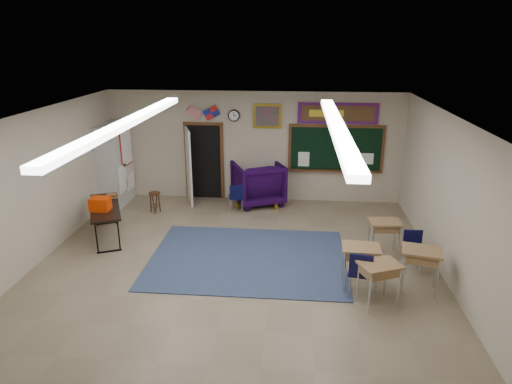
# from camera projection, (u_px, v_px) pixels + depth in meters

# --- Properties ---
(floor) EXTENTS (9.00, 9.00, 0.00)m
(floor) POSITION_uv_depth(u_px,v_px,m) (233.00, 277.00, 8.70)
(floor) COLOR #827259
(floor) RESTS_ON ground
(back_wall) EXTENTS (8.00, 0.04, 3.00)m
(back_wall) POSITION_uv_depth(u_px,v_px,m) (254.00, 147.00, 12.46)
(back_wall) COLOR #BBB097
(back_wall) RESTS_ON floor
(front_wall) EXTENTS (8.00, 0.04, 3.00)m
(front_wall) POSITION_uv_depth(u_px,v_px,m) (159.00, 382.00, 3.98)
(front_wall) COLOR #BBB097
(front_wall) RESTS_ON floor
(left_wall) EXTENTS (0.04, 9.00, 3.00)m
(left_wall) POSITION_uv_depth(u_px,v_px,m) (20.00, 197.00, 8.55)
(left_wall) COLOR #BBB097
(left_wall) RESTS_ON floor
(right_wall) EXTENTS (0.04, 9.00, 3.00)m
(right_wall) POSITION_uv_depth(u_px,v_px,m) (460.00, 211.00, 7.88)
(right_wall) COLOR #BBB097
(right_wall) RESTS_ON floor
(ceiling) EXTENTS (8.00, 9.00, 0.04)m
(ceiling) POSITION_uv_depth(u_px,v_px,m) (230.00, 121.00, 7.73)
(ceiling) COLOR silver
(ceiling) RESTS_ON back_wall
(area_rug) EXTENTS (4.00, 3.00, 0.02)m
(area_rug) POSITION_uv_depth(u_px,v_px,m) (248.00, 258.00, 9.44)
(area_rug) COLOR navy
(area_rug) RESTS_ON floor
(fluorescent_strips) EXTENTS (3.86, 6.00, 0.10)m
(fluorescent_strips) POSITION_uv_depth(u_px,v_px,m) (230.00, 124.00, 7.75)
(fluorescent_strips) COLOR white
(fluorescent_strips) RESTS_ON ceiling
(doorway) EXTENTS (1.10, 0.89, 2.16)m
(doorway) POSITION_uv_depth(u_px,v_px,m) (200.00, 163.00, 12.59)
(doorway) COLOR black
(doorway) RESTS_ON back_wall
(chalkboard) EXTENTS (2.55, 0.14, 1.30)m
(chalkboard) POSITION_uv_depth(u_px,v_px,m) (336.00, 150.00, 12.25)
(chalkboard) COLOR #583119
(chalkboard) RESTS_ON back_wall
(bulletin_board) EXTENTS (2.10, 0.05, 0.55)m
(bulletin_board) POSITION_uv_depth(u_px,v_px,m) (338.00, 113.00, 11.93)
(bulletin_board) COLOR #A10D1C
(bulletin_board) RESTS_ON back_wall
(framed_art_print) EXTENTS (0.75, 0.05, 0.65)m
(framed_art_print) POSITION_uv_depth(u_px,v_px,m) (267.00, 116.00, 12.12)
(framed_art_print) COLOR olive
(framed_art_print) RESTS_ON back_wall
(wall_clock) EXTENTS (0.32, 0.05, 0.32)m
(wall_clock) POSITION_uv_depth(u_px,v_px,m) (234.00, 116.00, 12.20)
(wall_clock) COLOR black
(wall_clock) RESTS_ON back_wall
(wall_flags) EXTENTS (1.16, 0.06, 0.70)m
(wall_flags) POSITION_uv_depth(u_px,v_px,m) (202.00, 110.00, 12.20)
(wall_flags) COLOR red
(wall_flags) RESTS_ON back_wall
(storage_cabinet) EXTENTS (0.59, 1.25, 2.20)m
(storage_cabinet) POSITION_uv_depth(u_px,v_px,m) (115.00, 164.00, 12.29)
(storage_cabinet) COLOR beige
(storage_cabinet) RESTS_ON floor
(wingback_armchair) EXTENTS (1.63, 1.65, 1.15)m
(wingback_armchair) POSITION_uv_depth(u_px,v_px,m) (258.00, 183.00, 12.41)
(wingback_armchair) COLOR #1B0430
(wingback_armchair) RESTS_ON floor
(student_chair_reading) EXTENTS (0.46, 0.46, 0.77)m
(student_chair_reading) POSITION_uv_depth(u_px,v_px,m) (236.00, 197.00, 11.87)
(student_chair_reading) COLOR black
(student_chair_reading) RESTS_ON floor
(student_chair_desk_a) EXTENTS (0.52, 0.52, 0.88)m
(student_chair_desk_a) POSITION_uv_depth(u_px,v_px,m) (361.00, 273.00, 7.97)
(student_chair_desk_a) COLOR black
(student_chair_desk_a) RESTS_ON floor
(student_chair_desk_b) EXTENTS (0.40, 0.40, 0.80)m
(student_chair_desk_b) POSITION_uv_depth(u_px,v_px,m) (413.00, 253.00, 8.81)
(student_chair_desk_b) COLOR black
(student_chair_desk_b) RESTS_ON floor
(student_desk_front_left) EXTENTS (0.70, 0.54, 0.81)m
(student_desk_front_left) POSITION_uv_depth(u_px,v_px,m) (360.00, 265.00, 8.24)
(student_desk_front_left) COLOR #A4724C
(student_desk_front_left) RESTS_ON floor
(student_desk_front_right) EXTENTS (0.66, 0.51, 0.76)m
(student_desk_front_right) POSITION_uv_depth(u_px,v_px,m) (384.00, 236.00, 9.48)
(student_desk_front_right) COLOR #A4724C
(student_desk_front_right) RESTS_ON floor
(student_desk_back_left) EXTENTS (0.80, 0.71, 0.79)m
(student_desk_back_left) POSITION_uv_depth(u_px,v_px,m) (378.00, 282.00, 7.67)
(student_desk_back_left) COLOR #A4724C
(student_desk_back_left) RESTS_ON floor
(student_desk_back_right) EXTENTS (0.78, 0.65, 0.82)m
(student_desk_back_right) POSITION_uv_depth(u_px,v_px,m) (420.00, 268.00, 8.10)
(student_desk_back_right) COLOR #A4724C
(student_desk_back_right) RESTS_ON floor
(folding_table) EXTENTS (1.31, 1.93, 1.05)m
(folding_table) POSITION_uv_depth(u_px,v_px,m) (106.00, 220.00, 10.31)
(folding_table) COLOR black
(folding_table) RESTS_ON floor
(wooden_stool) EXTENTS (0.30, 0.30, 0.53)m
(wooden_stool) POSITION_uv_depth(u_px,v_px,m) (155.00, 202.00, 11.86)
(wooden_stool) COLOR #4B2716
(wooden_stool) RESTS_ON floor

